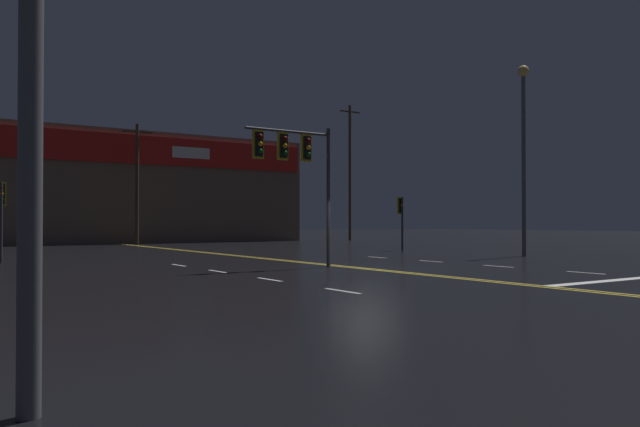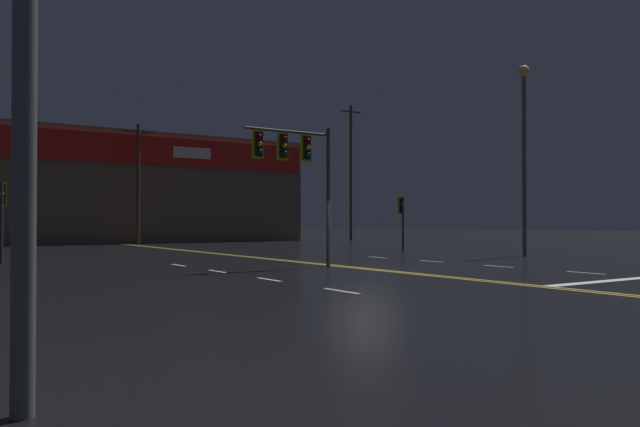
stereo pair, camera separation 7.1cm
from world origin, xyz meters
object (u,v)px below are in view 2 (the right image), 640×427
(traffic_signal_median, at_px, (294,157))
(streetlight_near_right, at_px, (524,134))
(traffic_signal_corner_northeast, at_px, (402,211))
(traffic_signal_corner_northwest, at_px, (1,203))

(traffic_signal_median, bearing_deg, streetlight_near_right, 3.01)
(traffic_signal_median, xyz_separation_m, streetlight_near_right, (13.52, 0.71, 1.97))
(traffic_signal_corner_northeast, bearing_deg, traffic_signal_median, -145.51)
(traffic_signal_corner_northwest, bearing_deg, streetlight_near_right, -20.98)
(traffic_signal_median, distance_m, traffic_signal_corner_northeast, 15.27)
(traffic_signal_corner_northwest, xyz_separation_m, traffic_signal_corner_northeast, (20.86, -0.50, -0.12))
(traffic_signal_corner_northeast, bearing_deg, traffic_signal_corner_northwest, 178.62)
(traffic_signal_median, bearing_deg, traffic_signal_corner_northeast, 34.49)
(traffic_signal_median, relative_size, traffic_signal_corner_northwest, 1.56)
(traffic_signal_median, height_order, traffic_signal_corner_northwest, traffic_signal_median)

